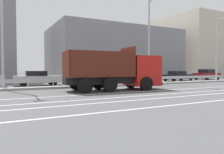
% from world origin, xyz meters
% --- Properties ---
extents(ground_plane, '(320.00, 320.00, 0.00)m').
position_xyz_m(ground_plane, '(0.00, 0.00, 0.00)').
color(ground_plane, '#565659').
extents(lane_strip_0, '(60.66, 0.16, 0.01)m').
position_xyz_m(lane_strip_0, '(-1.74, -3.02, 0.00)').
color(lane_strip_0, silver).
rests_on(lane_strip_0, ground_plane).
extents(lane_strip_1, '(60.66, 0.16, 0.01)m').
position_xyz_m(lane_strip_1, '(-1.74, -5.12, 0.00)').
color(lane_strip_1, silver).
rests_on(lane_strip_1, ground_plane).
extents(lane_strip_2, '(60.66, 0.16, 0.01)m').
position_xyz_m(lane_strip_2, '(-1.74, -6.45, 0.00)').
color(lane_strip_2, silver).
rests_on(lane_strip_2, ground_plane).
extents(lane_strip_3, '(60.66, 0.16, 0.01)m').
position_xyz_m(lane_strip_3, '(-1.74, -8.56, 0.00)').
color(lane_strip_3, silver).
rests_on(lane_strip_3, ground_plane).
extents(median_island, '(33.36, 1.10, 0.18)m').
position_xyz_m(median_island, '(0.00, 2.38, 0.09)').
color(median_island, gray).
rests_on(median_island, ground_plane).
extents(median_guardrail, '(60.66, 0.09, 0.78)m').
position_xyz_m(median_guardrail, '(0.00, 3.44, 0.57)').
color(median_guardrail, '#9EA0A5').
rests_on(median_guardrail, ground_plane).
extents(dump_truck, '(7.57, 3.14, 3.31)m').
position_xyz_m(dump_truck, '(-0.67, -1.29, 1.32)').
color(dump_truck, red).
rests_on(dump_truck, ground_plane).
extents(median_road_sign, '(0.70, 0.16, 2.28)m').
position_xyz_m(median_road_sign, '(3.53, 2.38, 1.19)').
color(median_road_sign, white).
rests_on(median_road_sign, ground_plane).
extents(street_lamp_1, '(0.71, 2.50, 8.77)m').
position_xyz_m(street_lamp_1, '(-9.15, 2.35, 4.90)').
color(street_lamp_1, '#ADADB2').
rests_on(street_lamp_1, ground_plane).
extents(street_lamp_2, '(0.71, 2.68, 8.80)m').
position_xyz_m(street_lamp_2, '(4.58, 2.36, 4.93)').
color(street_lamp_2, '#ADADB2').
rests_on(street_lamp_2, ground_plane).
extents(street_lamp_3, '(0.71, 1.91, 8.05)m').
position_xyz_m(street_lamp_3, '(15.11, 2.28, 4.46)').
color(street_lamp_3, '#ADADB2').
rests_on(street_lamp_3, ground_plane).
extents(parked_car_3, '(4.50, 2.02, 1.43)m').
position_xyz_m(parked_car_3, '(-6.07, 6.24, 0.73)').
color(parked_car_3, '#A3A3A8').
rests_on(parked_car_3, ground_plane).
extents(parked_car_4, '(3.98, 2.04, 1.54)m').
position_xyz_m(parked_car_4, '(-0.17, 6.49, 0.77)').
color(parked_car_4, maroon).
rests_on(parked_car_4, ground_plane).
extents(parked_car_5, '(4.28, 2.09, 1.28)m').
position_xyz_m(parked_car_5, '(6.11, 6.02, 0.67)').
color(parked_car_5, '#A3A3A8').
rests_on(parked_car_5, ground_plane).
extents(parked_car_6, '(4.93, 1.94, 1.33)m').
position_xyz_m(parked_car_6, '(12.22, 6.19, 0.69)').
color(parked_car_6, black).
rests_on(parked_car_6, ground_plane).
extents(parked_car_7, '(4.16, 2.19, 1.58)m').
position_xyz_m(parked_car_7, '(18.25, 6.37, 0.78)').
color(parked_car_7, maroon).
rests_on(parked_car_7, ground_plane).
extents(background_building_1, '(22.84, 14.98, 8.95)m').
position_xyz_m(background_building_1, '(10.17, 21.26, 4.48)').
color(background_building_1, gray).
rests_on(background_building_1, ground_plane).
extents(background_building_2, '(20.13, 15.85, 13.15)m').
position_xyz_m(background_building_2, '(34.20, 20.89, 6.57)').
color(background_building_2, beige).
rests_on(background_building_2, ground_plane).
extents(church_tower, '(3.60, 3.60, 12.15)m').
position_xyz_m(church_tower, '(-9.01, 29.93, 5.49)').
color(church_tower, silver).
rests_on(church_tower, ground_plane).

